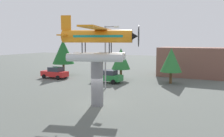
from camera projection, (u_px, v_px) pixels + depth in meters
ground_plane at (97, 105)px, 21.38m from camera, size 140.00×140.00×0.00m
display_pedestal at (97, 83)px, 21.14m from camera, size 1.10×1.10×4.05m
floatplane_monument at (98, 42)px, 20.68m from camera, size 7.19×10.27×4.00m
car_near_red at (55, 73)px, 36.43m from camera, size 4.20×2.02×1.76m
car_mid_green at (108, 76)px, 32.77m from camera, size 4.20×2.02×1.76m
streetlight_primary at (107, 53)px, 28.18m from camera, size 1.84×0.28×7.54m
storefront_building at (191, 62)px, 38.46m from camera, size 10.07×5.71×4.70m
tree_west at (63, 52)px, 39.39m from camera, size 3.62×3.62×5.97m
tree_east at (121, 59)px, 34.88m from camera, size 2.79×2.79×4.71m
tree_center_back at (171, 60)px, 31.84m from camera, size 2.90×2.90×4.82m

